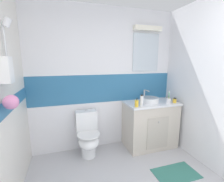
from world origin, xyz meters
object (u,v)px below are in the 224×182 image
(toilet, at_px, (88,136))
(shampoo_bottle_tall, at_px, (142,101))
(sink_basin, at_px, (149,99))
(hair_gel_jar, at_px, (175,100))
(toothbrush_cup, at_px, (169,100))
(soap_dispenser, at_px, (137,103))

(toilet, relative_size, shampoo_bottle_tall, 3.99)
(sink_basin, distance_m, hair_gel_jar, 0.45)
(toothbrush_cup, relative_size, shampoo_bottle_tall, 1.18)
(sink_basin, height_order, toilet, sink_basin)
(toilet, relative_size, soap_dispenser, 5.05)
(hair_gel_jar, bearing_deg, sink_basin, 156.45)
(toilet, height_order, toothbrush_cup, toothbrush_cup)
(toothbrush_cup, height_order, hair_gel_jar, toothbrush_cup)
(toothbrush_cup, height_order, shampoo_bottle_tall, toothbrush_cup)
(sink_basin, distance_m, toilet, 1.26)
(sink_basin, relative_size, toothbrush_cup, 1.66)
(toothbrush_cup, xyz_separation_m, soap_dispenser, (-0.62, -0.01, 0.00))
(soap_dispenser, bearing_deg, hair_gel_jar, 1.94)
(sink_basin, relative_size, toilet, 0.49)
(toilet, distance_m, toothbrush_cup, 1.52)
(shampoo_bottle_tall, bearing_deg, soap_dispenser, -167.01)
(soap_dispenser, bearing_deg, shampoo_bottle_tall, 12.99)
(soap_dispenser, bearing_deg, toothbrush_cup, 0.95)
(toothbrush_cup, distance_m, shampoo_bottle_tall, 0.52)
(toothbrush_cup, bearing_deg, shampoo_bottle_tall, 178.58)
(sink_basin, height_order, toothbrush_cup, toothbrush_cup)
(sink_basin, distance_m, shampoo_bottle_tall, 0.32)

